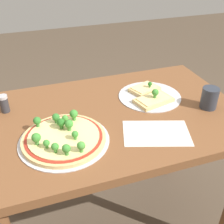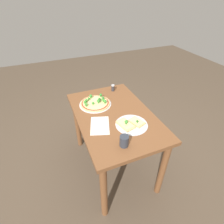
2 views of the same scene
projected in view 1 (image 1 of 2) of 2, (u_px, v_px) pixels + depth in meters
The scene contains 6 objects.
dining_table at pixel (114, 137), 1.24m from camera, with size 1.09×0.71×0.76m.
pizza_tray_whole at pixel (63, 137), 1.01m from camera, with size 0.33×0.33×0.07m.
pizza_tray_slice at pixel (150, 95), 1.29m from camera, with size 0.29×0.29×0.07m.
drinking_cup at pixel (209, 98), 1.19m from camera, with size 0.07×0.07×0.09m, color #2D333D.
condiment_shaker at pixel (4, 104), 1.17m from camera, with size 0.04×0.04×0.08m.
paper_menu at pixel (156, 133), 1.06m from camera, with size 0.25×0.16×0.00m, color silver.
Camera 1 is at (0.33, 0.93, 1.40)m, focal length 45.00 mm.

